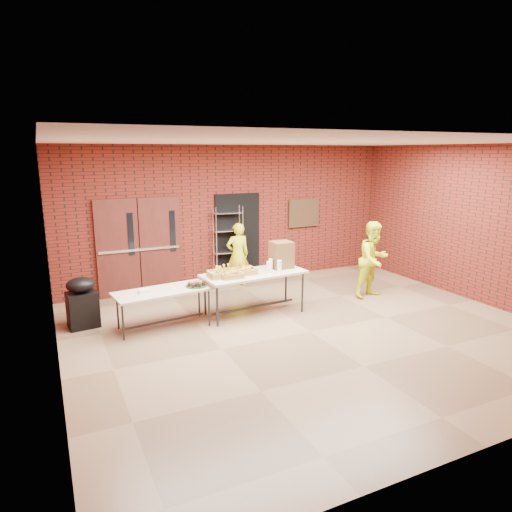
{
  "coord_description": "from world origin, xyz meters",
  "views": [
    {
      "loc": [
        -4.02,
        -6.29,
        3.05
      ],
      "look_at": [
        -0.39,
        1.4,
        1.1
      ],
      "focal_mm": 32.0,
      "sensor_mm": 36.0,
      "label": 1
    }
  ],
  "objects_px": {
    "table_left": "(163,293)",
    "volunteer_man": "(374,260)",
    "volunteer_woman": "(238,255)",
    "covered_grill": "(82,302)",
    "coffee_dispenser": "(281,255)",
    "wire_rack": "(228,246)",
    "table_right": "(254,276)"
  },
  "relations": [
    {
      "from": "table_left",
      "to": "volunteer_man",
      "type": "bearing_deg",
      "value": -8.7
    },
    {
      "from": "coffee_dispenser",
      "to": "covered_grill",
      "type": "height_order",
      "value": "coffee_dispenser"
    },
    {
      "from": "volunteer_woman",
      "to": "wire_rack",
      "type": "bearing_deg",
      "value": -52.85
    },
    {
      "from": "table_right",
      "to": "volunteer_woman",
      "type": "distance_m",
      "value": 1.89
    },
    {
      "from": "table_right",
      "to": "coffee_dispenser",
      "type": "relative_size",
      "value": 3.87
    },
    {
      "from": "table_right",
      "to": "coffee_dispenser",
      "type": "distance_m",
      "value": 0.73
    },
    {
      "from": "wire_rack",
      "to": "coffee_dispenser",
      "type": "relative_size",
      "value": 3.5
    },
    {
      "from": "coffee_dispenser",
      "to": "wire_rack",
      "type": "bearing_deg",
      "value": 100.01
    },
    {
      "from": "covered_grill",
      "to": "volunteer_man",
      "type": "xyz_separation_m",
      "value": [
        5.77,
        -0.79,
        0.36
      ]
    },
    {
      "from": "table_right",
      "to": "volunteer_woman",
      "type": "bearing_deg",
      "value": 71.73
    },
    {
      "from": "wire_rack",
      "to": "coffee_dispenser",
      "type": "distance_m",
      "value": 1.98
    },
    {
      "from": "coffee_dispenser",
      "to": "table_left",
      "type": "bearing_deg",
      "value": -177.82
    },
    {
      "from": "wire_rack",
      "to": "volunteer_woman",
      "type": "relative_size",
      "value": 1.25
    },
    {
      "from": "table_left",
      "to": "volunteer_woman",
      "type": "relative_size",
      "value": 1.19
    },
    {
      "from": "table_left",
      "to": "volunteer_man",
      "type": "height_order",
      "value": "volunteer_man"
    },
    {
      "from": "volunteer_woman",
      "to": "table_left",
      "type": "bearing_deg",
      "value": 44.17
    },
    {
      "from": "table_right",
      "to": "wire_rack",
      "type": "bearing_deg",
      "value": 76.92
    },
    {
      "from": "table_left",
      "to": "covered_grill",
      "type": "relative_size",
      "value": 1.92
    },
    {
      "from": "table_left",
      "to": "covered_grill",
      "type": "bearing_deg",
      "value": 146.61
    },
    {
      "from": "table_left",
      "to": "volunteer_man",
      "type": "relative_size",
      "value": 1.07
    },
    {
      "from": "volunteer_man",
      "to": "table_left",
      "type": "bearing_deg",
      "value": 169.48
    },
    {
      "from": "wire_rack",
      "to": "coffee_dispenser",
      "type": "height_order",
      "value": "wire_rack"
    },
    {
      "from": "table_left",
      "to": "coffee_dispenser",
      "type": "xyz_separation_m",
      "value": [
        2.39,
        0.09,
        0.44
      ]
    },
    {
      "from": "coffee_dispenser",
      "to": "covered_grill",
      "type": "bearing_deg",
      "value": 171.47
    },
    {
      "from": "wire_rack",
      "to": "volunteer_man",
      "type": "height_order",
      "value": "wire_rack"
    },
    {
      "from": "table_left",
      "to": "volunteer_man",
      "type": "distance_m",
      "value": 4.49
    },
    {
      "from": "volunteer_woman",
      "to": "volunteer_man",
      "type": "relative_size",
      "value": 0.91
    },
    {
      "from": "table_left",
      "to": "volunteer_woman",
      "type": "height_order",
      "value": "volunteer_woman"
    },
    {
      "from": "wire_rack",
      "to": "volunteer_man",
      "type": "xyz_separation_m",
      "value": [
        2.43,
        -2.18,
        -0.1
      ]
    },
    {
      "from": "table_left",
      "to": "covered_grill",
      "type": "height_order",
      "value": "covered_grill"
    },
    {
      "from": "wire_rack",
      "to": "covered_grill",
      "type": "bearing_deg",
      "value": -147.31
    },
    {
      "from": "volunteer_woman",
      "to": "volunteer_man",
      "type": "height_order",
      "value": "volunteer_man"
    }
  ]
}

